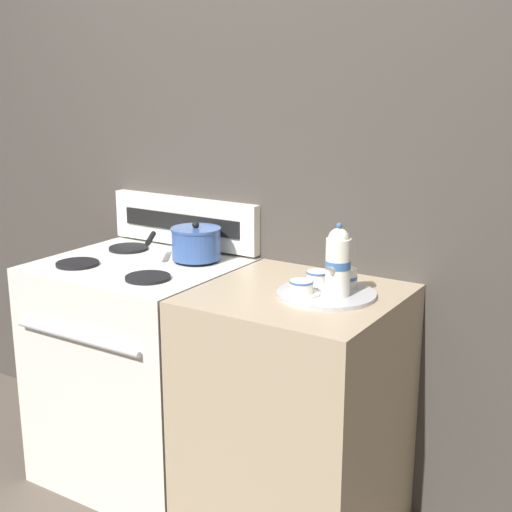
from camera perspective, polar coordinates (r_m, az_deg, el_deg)
ground_plane at (r=3.00m, az=-3.55°, el=-18.52°), size 6.00×6.00×0.00m
wall_back at (r=2.86m, az=0.20°, el=3.71°), size 6.00×0.05×2.20m
stove at (r=2.98m, az=-9.09°, el=-9.02°), size 0.74×0.68×0.92m
control_panel at (r=3.02m, az=-5.77°, el=2.77°), size 0.73×0.05×0.20m
side_counter at (r=2.60m, az=3.19°, el=-12.56°), size 0.67×0.65×0.91m
saucepan at (r=2.81m, az=-4.88°, el=1.05°), size 0.30×0.27×0.15m
serving_tray at (r=2.40m, az=5.64°, el=-3.03°), size 0.33×0.33×0.01m
teapot at (r=2.33m, az=6.57°, el=-0.44°), size 0.08×0.13×0.24m
teacup_left at (r=2.47m, az=4.97°, el=-1.75°), size 0.12×0.12×0.05m
teacup_right at (r=2.36m, az=3.65°, el=-2.53°), size 0.12×0.12×0.05m
creamer_jug at (r=2.45m, az=7.34°, el=-1.72°), size 0.07×0.07×0.07m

